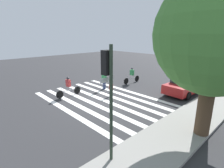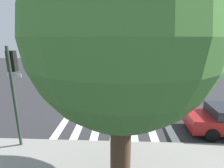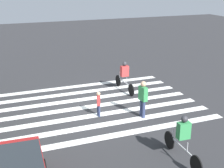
{
  "view_description": "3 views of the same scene",
  "coord_description": "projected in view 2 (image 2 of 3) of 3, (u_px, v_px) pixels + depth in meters",
  "views": [
    {
      "loc": [
        8.07,
        9.62,
        4.78
      ],
      "look_at": [
        -0.86,
        0.25,
        1.1
      ],
      "focal_mm": 28.0,
      "sensor_mm": 36.0,
      "label": 1
    },
    {
      "loc": [
        -0.24,
        12.17,
        4.77
      ],
      "look_at": [
        0.32,
        -0.36,
        1.47
      ],
      "focal_mm": 28.0,
      "sensor_mm": 36.0,
      "label": 2
    },
    {
      "loc": [
        -12.68,
        3.74,
        5.6
      ],
      "look_at": [
        -1.11,
        -0.74,
        1.38
      ],
      "focal_mm": 50.0,
      "sensor_mm": 36.0,
      "label": 3
    }
  ],
  "objects": [
    {
      "name": "pedestrian_child_with_backpack",
      "position": [
        139.0,
        86.0,
        14.44
      ],
      "size": [
        0.46,
        0.24,
        1.6
      ],
      "rotation": [
        0.0,
        0.0,
        0.1
      ],
      "color": "navy",
      "rests_on": "ground_plane"
    },
    {
      "name": "ground_plane",
      "position": [
        116.0,
        104.0,
        12.98
      ],
      "size": [
        60.0,
        60.0,
        0.0
      ],
      "primitive_type": "plane",
      "color": "#2D2D30"
    },
    {
      "name": "cyclist_mid_street",
      "position": [
        183.0,
        88.0,
        14.0
      ],
      "size": [
        2.26,
        0.41,
        1.59
      ],
      "rotation": [
        0.0,
        0.0,
        -0.04
      ],
      "color": "black",
      "rests_on": "ground_plane"
    },
    {
      "name": "traffic_light",
      "position": [
        13.0,
        79.0,
        7.21
      ],
      "size": [
        0.6,
        0.5,
        4.49
      ],
      "color": "#283828",
      "rests_on": "ground_plane"
    },
    {
      "name": "cyclist_near_curb",
      "position": [
        101.0,
        85.0,
        15.15
      ],
      "size": [
        2.23,
        0.41,
        1.58
      ],
      "rotation": [
        0.0,
        0.0,
        0.03
      ],
      "color": "black",
      "rests_on": "ground_plane"
    },
    {
      "name": "street_tree",
      "position": [
        122.0,
        38.0,
        4.85
      ],
      "size": [
        5.25,
        5.25,
        7.42
      ],
      "color": "#4C3826",
      "rests_on": "ground_plane"
    },
    {
      "name": "sidewalk_curb",
      "position": [
        113.0,
        160.0,
        6.93
      ],
      "size": [
        36.0,
        2.5,
        0.14
      ],
      "color": "gray",
      "rests_on": "ground_plane"
    },
    {
      "name": "crosswalk_stripes",
      "position": [
        116.0,
        104.0,
        12.98
      ],
      "size": [
        6.34,
        10.0,
        0.01
      ],
      "color": "white",
      "rests_on": "ground_plane"
    },
    {
      "name": "pedestrian_adult_yellow_jacket",
      "position": [
        131.0,
        96.0,
        12.91
      ],
      "size": [
        0.33,
        0.21,
        1.1
      ],
      "rotation": [
        0.0,
        0.0,
        2.87
      ],
      "color": "navy",
      "rests_on": "ground_plane"
    }
  ]
}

